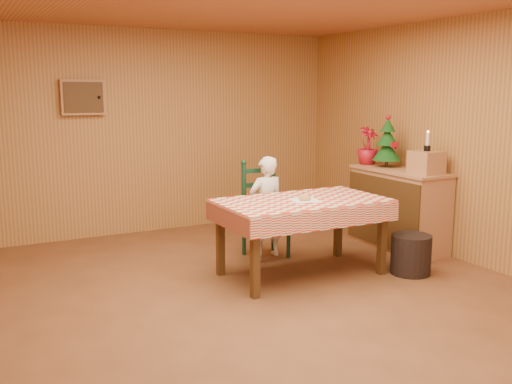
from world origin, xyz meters
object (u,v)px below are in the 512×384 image
(seated_child, at_px, (266,207))
(crate, at_px, (426,162))
(storage_bin, at_px, (411,254))
(ladder_chair, at_px, (264,211))
(shelf_unit, at_px, (398,209))
(dining_table, at_px, (302,208))
(christmas_tree, at_px, (387,143))

(seated_child, bearing_deg, crate, 152.75)
(seated_child, bearing_deg, storage_bin, 128.97)
(ladder_chair, xyz_separation_m, shelf_unit, (1.55, -0.46, -0.04))
(dining_table, xyz_separation_m, seated_child, (0.00, 0.73, -0.13))
(shelf_unit, bearing_deg, crate, -88.77)
(dining_table, bearing_deg, crate, -2.67)
(dining_table, xyz_separation_m, christmas_tree, (1.56, 0.58, 0.52))
(crate, xyz_separation_m, christmas_tree, (-0.00, 0.65, 0.16))
(christmas_tree, bearing_deg, shelf_unit, -91.98)
(shelf_unit, height_order, christmas_tree, christmas_tree)
(crate, height_order, storage_bin, crate)
(ladder_chair, xyz_separation_m, storage_bin, (0.99, -1.28, -0.30))
(shelf_unit, distance_m, christmas_tree, 0.79)
(ladder_chair, relative_size, seated_child, 0.96)
(crate, bearing_deg, seated_child, 152.75)
(seated_child, relative_size, christmas_tree, 1.81)
(seated_child, distance_m, christmas_tree, 1.69)
(storage_bin, bearing_deg, seated_child, 128.97)
(ladder_chair, height_order, christmas_tree, christmas_tree)
(ladder_chair, bearing_deg, dining_table, -90.00)
(seated_child, bearing_deg, ladder_chair, -90.00)
(christmas_tree, distance_m, storage_bin, 1.58)
(ladder_chair, relative_size, shelf_unit, 0.87)
(dining_table, distance_m, christmas_tree, 1.74)
(crate, distance_m, christmas_tree, 0.67)
(seated_child, relative_size, storage_bin, 2.80)
(ladder_chair, height_order, seated_child, seated_child)
(crate, bearing_deg, ladder_chair, 151.12)
(dining_table, height_order, ladder_chair, ladder_chair)
(shelf_unit, distance_m, storage_bin, 1.03)
(dining_table, xyz_separation_m, shelf_unit, (1.55, 0.33, -0.22))
(seated_child, xyz_separation_m, shelf_unit, (1.55, -0.40, -0.10))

